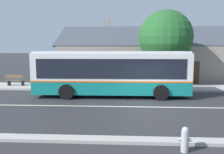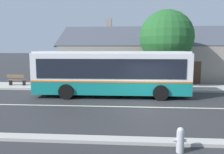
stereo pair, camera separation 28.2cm
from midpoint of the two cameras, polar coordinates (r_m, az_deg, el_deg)
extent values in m
plane|color=#2D2D30|center=(12.65, 10.22, -7.77)|extent=(300.00, 300.00, 0.00)
cube|color=#ADAAA3|center=(18.48, 8.26, -2.69)|extent=(60.00, 3.00, 0.15)
cube|color=#ADAAA3|center=(8.18, 13.90, -16.04)|extent=(60.00, 0.50, 0.12)
cube|color=beige|center=(12.65, 10.22, -7.75)|extent=(60.00, 0.16, 0.01)
cube|color=gray|center=(25.78, 11.75, 3.83)|extent=(20.23, 9.44, 3.50)
cube|color=#424751|center=(23.44, 12.72, 10.49)|extent=(20.83, 4.79, 2.39)
cube|color=#424751|center=(28.11, 11.26, 9.99)|extent=(20.83, 4.79, 2.39)
cube|color=gray|center=(26.70, -0.54, 13.76)|extent=(0.70, 0.70, 1.20)
cube|color=black|center=(21.12, -5.88, 3.67)|extent=(1.10, 0.06, 1.30)
cube|color=black|center=(21.09, 13.48, 3.50)|extent=(1.10, 0.06, 1.30)
cube|color=#4C3323|center=(21.86, 21.28, 1.02)|extent=(1.00, 0.06, 2.10)
cube|color=#147F7A|center=(15.30, 0.31, -2.33)|extent=(10.47, 2.62, 0.85)
cube|color=orange|center=(15.22, 0.31, -0.56)|extent=(10.49, 2.64, 0.10)
cube|color=white|center=(15.12, 0.31, 2.94)|extent=(10.47, 2.62, 1.77)
cube|color=white|center=(15.08, 0.32, 6.52)|extent=(10.26, 2.50, 0.12)
cube|color=black|center=(16.39, 0.55, 2.94)|extent=(9.61, 0.14, 1.27)
cube|color=black|center=(13.87, 0.03, 2.13)|extent=(9.61, 0.14, 1.27)
cube|color=black|center=(15.75, 19.74, 2.32)|extent=(0.07, 2.20, 1.27)
cube|color=black|center=(15.70, 19.88, 5.39)|extent=(0.06, 1.75, 0.24)
cube|color=black|center=(15.96, 19.56, -3.45)|extent=(0.11, 2.50, 0.28)
cube|color=#197233|center=(16.66, -3.94, -1.54)|extent=(2.92, 0.06, 0.60)
cube|color=black|center=(16.75, 14.61, 0.90)|extent=(0.90, 0.04, 2.37)
cylinder|color=black|center=(16.72, 11.70, -2.35)|extent=(1.00, 0.29, 1.00)
cylinder|color=black|center=(14.29, 13.14, -4.04)|extent=(1.00, 0.29, 1.00)
cylinder|color=black|center=(16.94, -9.21, -2.16)|extent=(1.00, 0.29, 1.00)
cylinder|color=black|center=(14.56, -11.35, -3.78)|extent=(1.00, 0.29, 1.00)
cube|color=brown|center=(20.67, -22.98, -0.66)|extent=(1.50, 0.10, 0.04)
cube|color=brown|center=(20.54, -23.16, -0.72)|extent=(1.50, 0.10, 0.04)
cube|color=brown|center=(20.42, -23.34, -0.77)|extent=(1.50, 0.10, 0.04)
cube|color=brown|center=(20.27, -23.55, 0.02)|extent=(1.50, 0.04, 0.10)
cube|color=brown|center=(20.25, -23.57, 0.41)|extent=(1.50, 0.04, 0.10)
cube|color=black|center=(20.31, -21.62, -1.37)|extent=(0.08, 0.43, 0.45)
cube|color=black|center=(20.86, -24.60, -1.30)|extent=(0.08, 0.43, 0.45)
cylinder|color=#4C3828|center=(19.26, 14.15, 1.53)|extent=(0.32, 0.32, 2.79)
sphere|color=#235B28|center=(19.19, 14.42, 10.07)|extent=(4.52, 4.52, 4.52)
cylinder|color=#B2B2B7|center=(7.58, 18.43, -15.78)|extent=(0.24, 0.24, 0.70)
sphere|color=#B2B2B7|center=(7.44, 18.55, -13.16)|extent=(0.22, 0.22, 0.22)
cylinder|color=#B2B2B7|center=(7.52, 17.23, -15.50)|extent=(0.10, 0.10, 0.10)
cylinder|color=#B2B2B7|center=(7.60, 19.66, -15.36)|extent=(0.10, 0.10, 0.10)
camera|label=1|loc=(0.14, -89.49, 0.07)|focal=35.00mm
camera|label=2|loc=(0.14, 90.51, -0.07)|focal=35.00mm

